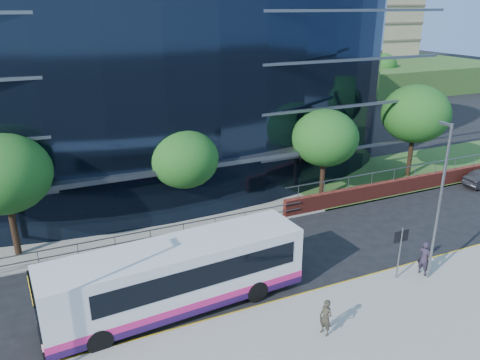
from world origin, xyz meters
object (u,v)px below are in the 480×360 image
tree_far_a (4,174)px  city_bus (180,275)px  street_sign (401,243)px  tree_far_b (184,159)px  pedestrian (424,258)px  streetlight_east (439,199)px  tree_dist_e (302,70)px  pedestrian_b (326,318)px  tree_far_d (416,114)px  tree_far_c (325,138)px  tree_dist_f (383,65)px

tree_far_a → city_bus: size_ratio=0.58×
tree_far_a → street_sign: bearing=-31.2°
tree_far_b → city_bus: (-3.16, -8.78, -2.50)m
pedestrian → tree_far_b: bearing=21.3°
streetlight_east → tree_dist_e: bearing=66.9°
street_sign → tree_far_b: size_ratio=0.46×
pedestrian → pedestrian_b: bearing=87.6°
street_sign → tree_dist_e: 45.99m
tree_far_a → tree_far_d: size_ratio=0.94×
pedestrian_b → tree_dist_e: bearing=133.7°
tree_far_b → tree_far_c: tree_far_c is taller
tree_far_d → pedestrian_b: 22.46m
street_sign → tree_far_a: tree_far_a is taller
tree_far_d → pedestrian: 16.07m
tree_far_d → pedestrian_b: (-17.26, -13.74, -4.22)m
street_sign → tree_far_c: (2.50, 10.59, 2.39)m
streetlight_east → city_bus: 12.79m
tree_dist_f → pedestrian_b: bearing=-132.1°
street_sign → city_bus: 10.92m
tree_far_c → streetlight_east: streetlight_east is taller
tree_far_b → tree_dist_e: 40.74m
pedestrian_b → street_sign: bearing=94.2°
tree_far_b → pedestrian_b: 13.75m
tree_far_d → streetlight_east: streetlight_east is taller
tree_far_c → streetlight_east: (-1.00, -11.17, -0.10)m
tree_far_c → pedestrian_b: 15.60m
tree_dist_e → streetlight_east: size_ratio=0.81×
tree_far_d → city_bus: size_ratio=0.62×
tree_far_c → tree_far_d: (9.00, 1.00, 0.65)m
tree_far_d → tree_dist_e: tree_far_d is taller
tree_far_a → streetlight_east: 22.05m
tree_far_c → pedestrian_b: size_ratio=4.00×
tree_dist_e → pedestrian_b: tree_dist_e is taller
streetlight_east → pedestrian: 3.38m
tree_dist_e → pedestrian_b: bearing=-120.0°
street_sign → tree_far_a: (-17.50, 10.59, 2.71)m
tree_far_b → pedestrian: 14.81m
pedestrian → tree_far_a: bearing=43.2°
tree_far_a → tree_dist_f: (53.00, 33.00, -0.65)m
tree_far_c → pedestrian_b: bearing=-123.0°
tree_dist_e → city_bus: bearing=-127.5°
pedestrian_b → pedestrian: bearing=88.3°
tree_dist_e → street_sign: bearing=-115.1°
city_bus → tree_far_b: bearing=66.2°
tree_far_a → tree_far_c: tree_far_a is taller
tree_far_b → tree_far_d: tree_far_d is taller
street_sign → tree_dist_f: (35.50, 43.59, 2.06)m
street_sign → pedestrian: size_ratio=1.52×
streetlight_east → city_bus: size_ratio=0.66×
streetlight_east → pedestrian: bearing=95.9°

